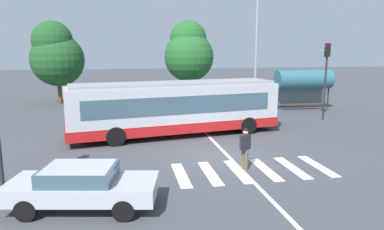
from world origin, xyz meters
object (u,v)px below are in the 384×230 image
(parked_car_champagne, at_px, (223,96))
(city_transit_bus, at_px, (176,108))
(foreground_sedan, at_px, (82,185))
(background_tree_right, at_px, (189,52))
(pedestrian_crossing_street, at_px, (245,146))
(parked_car_teal, at_px, (190,97))
(bus_stop_shelter, at_px, (304,80))
(background_tree_left, at_px, (56,54))
(traffic_light_far_corner, at_px, (326,70))
(parked_car_red, at_px, (129,98))
(parked_car_charcoal, at_px, (160,99))
(twin_arm_street_lamp, at_px, (256,42))

(parked_car_champagne, bearing_deg, city_transit_bus, -118.71)
(foreground_sedan, distance_m, background_tree_right, 27.35)
(pedestrian_crossing_street, xyz_separation_m, foreground_sedan, (-6.12, -2.51, -0.20))
(parked_car_teal, bearing_deg, parked_car_champagne, -1.56)
(bus_stop_shelter, height_order, background_tree_left, background_tree_left)
(parked_car_teal, xyz_separation_m, traffic_light_far_corner, (8.07, -7.93, 2.74))
(parked_car_red, relative_size, parked_car_charcoal, 0.98)
(city_transit_bus, distance_m, parked_car_teal, 10.88)
(twin_arm_street_lamp, bearing_deg, bus_stop_shelter, 15.15)
(parked_car_red, relative_size, parked_car_champagne, 1.01)
(city_transit_bus, height_order, parked_car_charcoal, city_transit_bus)
(city_transit_bus, height_order, bus_stop_shelter, bus_stop_shelter)
(city_transit_bus, relative_size, foreground_sedan, 2.60)
(parked_car_champagne, bearing_deg, twin_arm_street_lamp, -76.61)
(background_tree_right, bearing_deg, background_tree_left, -166.23)
(pedestrian_crossing_street, relative_size, parked_car_red, 0.38)
(foreground_sedan, relative_size, twin_arm_street_lamp, 0.54)
(parked_car_teal, xyz_separation_m, twin_arm_street_lamp, (4.11, -4.93, 4.63))
(parked_car_charcoal, height_order, traffic_light_far_corner, traffic_light_far_corner)
(pedestrian_crossing_street, distance_m, foreground_sedan, 6.62)
(foreground_sedan, bearing_deg, parked_car_charcoal, 77.39)
(background_tree_left, distance_m, background_tree_right, 12.98)
(bus_stop_shelter, bearing_deg, pedestrian_crossing_street, -126.05)
(parked_car_red, bearing_deg, parked_car_teal, -2.30)
(traffic_light_far_corner, height_order, background_tree_right, background_tree_right)
(pedestrian_crossing_street, xyz_separation_m, parked_car_teal, (0.82, 16.84, -0.20))
(parked_car_charcoal, xyz_separation_m, bus_stop_shelter, (11.46, -3.29, 1.65))
(traffic_light_far_corner, bearing_deg, parked_car_charcoal, 144.90)
(parked_car_charcoal, distance_m, background_tree_right, 8.77)
(parked_car_champagne, bearing_deg, background_tree_right, 105.88)
(parked_car_red, xyz_separation_m, parked_car_charcoal, (2.58, -0.58, 0.00))
(city_transit_bus, bearing_deg, background_tree_left, 122.25)
(foreground_sedan, bearing_deg, traffic_light_far_corner, 37.25)
(parked_car_charcoal, distance_m, bus_stop_shelter, 12.04)
(pedestrian_crossing_street, height_order, twin_arm_street_lamp, twin_arm_street_lamp)
(foreground_sedan, distance_m, twin_arm_street_lamp, 18.75)
(city_transit_bus, xyz_separation_m, foreground_sedan, (-4.19, -8.85, -0.82))
(parked_car_red, xyz_separation_m, background_tree_left, (-6.26, 3.21, 3.70))
(pedestrian_crossing_street, xyz_separation_m, bus_stop_shelter, (9.59, 13.18, 1.45))
(bus_stop_shelter, bearing_deg, parked_car_charcoal, 163.97)
(city_transit_bus, distance_m, bus_stop_shelter, 13.42)
(parked_car_teal, height_order, bus_stop_shelter, bus_stop_shelter)
(background_tree_left, bearing_deg, twin_arm_street_lamp, -28.09)
(traffic_light_far_corner, bearing_deg, twin_arm_street_lamp, 142.81)
(traffic_light_far_corner, distance_m, twin_arm_street_lamp, 5.32)
(city_transit_bus, height_order, foreground_sedan, city_transit_bus)
(parked_car_teal, height_order, traffic_light_far_corner, traffic_light_far_corner)
(parked_car_teal, bearing_deg, background_tree_left, 163.48)
(parked_car_charcoal, bearing_deg, parked_car_red, 167.27)
(pedestrian_crossing_street, relative_size, parked_car_teal, 0.37)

